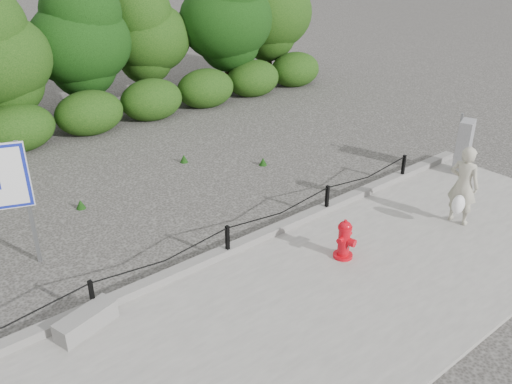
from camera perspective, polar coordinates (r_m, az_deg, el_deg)
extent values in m
plane|color=#2D2B28|center=(9.68, -2.96, -7.09)|extent=(90.00, 90.00, 0.00)
cube|color=gray|center=(8.43, 5.46, -12.60)|extent=(14.00, 4.00, 0.08)
cube|color=slate|center=(9.63, -3.16, -6.22)|extent=(14.00, 0.22, 0.14)
cube|color=black|center=(8.49, -16.84, -10.60)|extent=(0.06, 0.06, 0.60)
cube|color=black|center=(9.47, -3.02, -5.17)|extent=(0.06, 0.06, 0.60)
cube|color=black|center=(10.95, 7.48, -0.76)|extent=(0.06, 0.06, 0.60)
cube|color=black|center=(12.75, 15.24, 2.53)|extent=(0.06, 0.06, 0.60)
cylinder|color=black|center=(8.11, -25.23, -12.23)|extent=(2.50, 0.02, 0.02)
cylinder|color=black|center=(8.79, -9.61, -6.60)|extent=(2.50, 0.02, 0.02)
cylinder|color=black|center=(10.06, 2.65, -1.72)|extent=(2.50, 0.02, 0.02)
cylinder|color=black|center=(11.73, 11.75, 1.98)|extent=(2.50, 0.02, 0.02)
cylinder|color=black|center=(16.17, -25.01, 8.34)|extent=(0.18, 0.18, 2.00)
cylinder|color=black|center=(17.28, -17.47, 10.71)|extent=(0.18, 0.18, 2.05)
ellipsoid|color=#1C5112|center=(16.98, -18.14, 15.37)|extent=(3.04, 2.63, 3.28)
cylinder|color=black|center=(18.70, -10.82, 12.26)|extent=(0.18, 0.18, 1.86)
ellipsoid|color=#1C5112|center=(18.44, -11.17, 16.17)|extent=(2.75, 2.38, 2.97)
cylinder|color=black|center=(19.33, -3.05, 13.69)|extent=(0.18, 0.18, 2.23)
ellipsoid|color=#1C5112|center=(19.05, -3.16, 18.29)|extent=(3.31, 2.86, 3.57)
cylinder|color=black|center=(21.05, 1.45, 14.74)|extent=(0.18, 0.18, 2.22)
ellipsoid|color=#1C5112|center=(20.79, 1.50, 18.95)|extent=(3.29, 2.84, 3.55)
cylinder|color=red|center=(9.69, 9.12, -6.59)|extent=(0.41, 0.41, 0.06)
cylinder|color=red|center=(9.54, 9.24, -5.15)|extent=(0.25, 0.25, 0.52)
cylinder|color=red|center=(9.40, 9.36, -3.70)|extent=(0.30, 0.30, 0.05)
ellipsoid|color=red|center=(9.39, 9.37, -3.55)|extent=(0.26, 0.26, 0.16)
cylinder|color=red|center=(9.34, 9.41, -3.07)|extent=(0.07, 0.07, 0.05)
cylinder|color=red|center=(9.39, 8.86, -5.07)|extent=(0.12, 0.12, 0.11)
cylinder|color=red|center=(9.61, 9.69, -4.34)|extent=(0.12, 0.12, 0.11)
cylinder|color=red|center=(9.47, 10.07, -5.28)|extent=(0.17, 0.14, 0.14)
cylinder|color=slate|center=(9.48, 9.66, -5.75)|extent=(0.01, 0.05, 0.11)
imported|color=#A9A591|center=(11.04, 21.00, 0.67)|extent=(0.46, 0.62, 1.57)
ellipsoid|color=white|center=(10.80, 20.52, -1.24)|extent=(0.28, 0.22, 0.38)
cube|color=gray|center=(8.33, -17.44, -12.82)|extent=(0.98, 0.55, 0.30)
cube|color=#9C9C9F|center=(13.46, 21.03, 4.47)|extent=(0.54, 0.42, 1.26)
cube|color=slate|center=(13.51, 20.45, 4.95)|extent=(0.07, 0.07, 1.39)
cube|color=slate|center=(9.81, -22.81, -1.20)|extent=(0.09, 0.09, 2.26)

